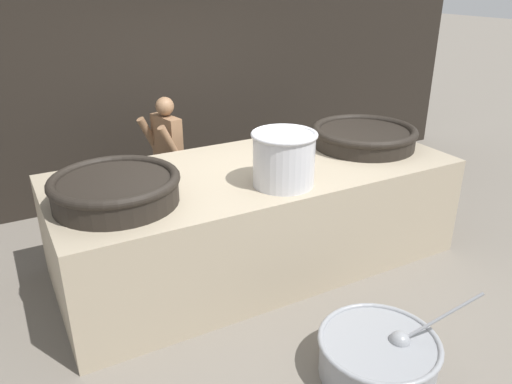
{
  "coord_description": "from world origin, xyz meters",
  "views": [
    {
      "loc": [
        -2.2,
        -4.03,
        2.8
      ],
      "look_at": [
        0.0,
        0.0,
        0.78
      ],
      "focal_mm": 35.0,
      "sensor_mm": 36.0,
      "label": 1
    }
  ],
  "objects_px": {
    "giant_wok_far": "(364,136)",
    "giant_wok_near": "(115,188)",
    "cook": "(168,156)",
    "prep_bowl_vegetables": "(378,354)",
    "stock_pot": "(284,158)"
  },
  "relations": [
    {
      "from": "giant_wok_far",
      "to": "stock_pot",
      "type": "relative_size",
      "value": 1.94
    },
    {
      "from": "giant_wok_near",
      "to": "stock_pot",
      "type": "height_order",
      "value": "stock_pot"
    },
    {
      "from": "giant_wok_far",
      "to": "cook",
      "type": "relative_size",
      "value": 0.75
    },
    {
      "from": "giant_wok_far",
      "to": "giant_wok_near",
      "type": "bearing_deg",
      "value": -176.04
    },
    {
      "from": "giant_wok_near",
      "to": "giant_wok_far",
      "type": "height_order",
      "value": "giant_wok_near"
    },
    {
      "from": "giant_wok_far",
      "to": "prep_bowl_vegetables",
      "type": "distance_m",
      "value": 2.54
    },
    {
      "from": "giant_wok_near",
      "to": "prep_bowl_vegetables",
      "type": "height_order",
      "value": "giant_wok_near"
    },
    {
      "from": "cook",
      "to": "stock_pot",
      "type": "bearing_deg",
      "value": 91.24
    },
    {
      "from": "stock_pot",
      "to": "prep_bowl_vegetables",
      "type": "distance_m",
      "value": 1.8
    },
    {
      "from": "giant_wok_near",
      "to": "cook",
      "type": "relative_size",
      "value": 0.7
    },
    {
      "from": "giant_wok_far",
      "to": "prep_bowl_vegetables",
      "type": "bearing_deg",
      "value": -125.29
    },
    {
      "from": "giant_wok_far",
      "to": "cook",
      "type": "bearing_deg",
      "value": 143.49
    },
    {
      "from": "giant_wok_far",
      "to": "cook",
      "type": "height_order",
      "value": "cook"
    },
    {
      "from": "cook",
      "to": "giant_wok_near",
      "type": "bearing_deg",
      "value": 45.12
    },
    {
      "from": "stock_pot",
      "to": "giant_wok_near",
      "type": "bearing_deg",
      "value": 167.37
    }
  ]
}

